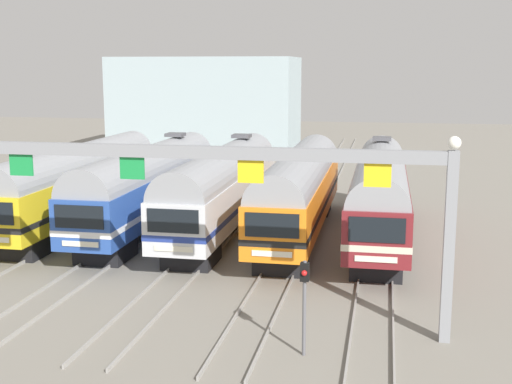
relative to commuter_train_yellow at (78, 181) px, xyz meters
name	(u,v)px	position (x,y,z in m)	size (l,w,h in m)	color
ground_plane	(223,233)	(8.57, 0.01, -2.69)	(160.00, 160.00, 0.00)	gray
track_bed	(273,182)	(8.57, 17.01, -2.61)	(18.64, 70.00, 0.15)	gray
commuter_train_yellow	(78,181)	(0.00, 0.00, 0.00)	(2.88, 18.06, 4.77)	gold
commuter_train_blue	(149,183)	(4.28, 0.00, 0.00)	(2.88, 18.06, 5.05)	#284C9E
commuter_train_silver	(223,186)	(8.57, 0.00, 0.00)	(2.88, 18.06, 5.05)	silver
commuter_train_orange	(299,188)	(12.85, 0.00, 0.00)	(2.88, 18.06, 4.77)	orange
commuter_train_maroon	(380,191)	(17.13, 0.00, 0.00)	(2.88, 18.06, 5.05)	maroon
catenary_gantry	(133,178)	(8.57, -13.49, 2.58)	(22.37, 0.44, 6.97)	gray
yard_signal_mast	(304,290)	(14.99, -15.53, -0.50)	(0.28, 0.35, 3.14)	#59595E
maintenance_building	(207,105)	(-1.78, 35.39, 2.41)	(19.26, 10.00, 10.18)	#9EB2B7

